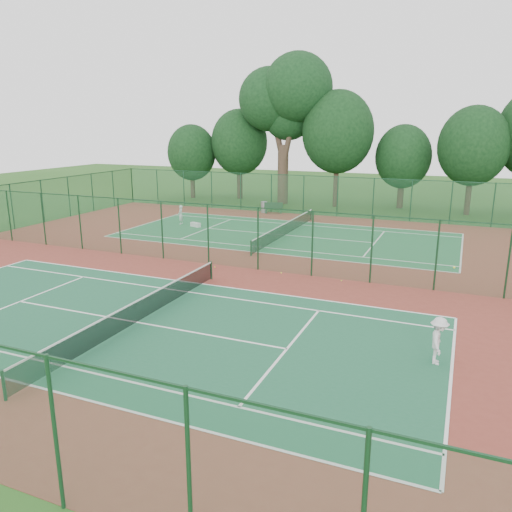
# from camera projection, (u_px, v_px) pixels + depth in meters

# --- Properties ---
(ground) EXTENTS (120.00, 120.00, 0.00)m
(ground) POSITION_uv_depth(u_px,v_px,m) (233.00, 267.00, 28.21)
(ground) COLOR #255219
(ground) RESTS_ON ground
(red_pad) EXTENTS (40.00, 36.00, 0.01)m
(red_pad) POSITION_uv_depth(u_px,v_px,m) (233.00, 267.00, 28.21)
(red_pad) COLOR maroon
(red_pad) RESTS_ON ground
(court_near) EXTENTS (23.77, 10.97, 0.01)m
(court_near) POSITION_uv_depth(u_px,v_px,m) (138.00, 323.00, 20.18)
(court_near) COLOR #1C593A
(court_near) RESTS_ON red_pad
(court_far) EXTENTS (23.77, 10.97, 0.01)m
(court_far) POSITION_uv_depth(u_px,v_px,m) (286.00, 235.00, 36.23)
(court_far) COLOR #20663A
(court_far) RESTS_ON red_pad
(fence_north) EXTENTS (40.00, 0.09, 3.50)m
(fence_north) POSITION_uv_depth(u_px,v_px,m) (320.00, 196.00, 43.82)
(fence_north) COLOR #1A502E
(fence_north) RESTS_ON ground
(fence_divider) EXTENTS (40.00, 0.09, 3.50)m
(fence_divider) POSITION_uv_depth(u_px,v_px,m) (232.00, 236.00, 27.77)
(fence_divider) COLOR #1C542C
(fence_divider) RESTS_ON ground
(tennis_net_near) EXTENTS (0.10, 12.90, 0.97)m
(tennis_net_near) POSITION_uv_depth(u_px,v_px,m) (137.00, 310.00, 20.05)
(tennis_net_near) COLOR #12331D
(tennis_net_near) RESTS_ON ground
(tennis_net_far) EXTENTS (0.10, 12.90, 0.97)m
(tennis_net_far) POSITION_uv_depth(u_px,v_px,m) (286.00, 228.00, 36.10)
(tennis_net_far) COLOR #12321D
(tennis_net_far) RESTS_ON ground
(player_near) EXTENTS (0.67, 1.09, 1.63)m
(player_near) POSITION_uv_depth(u_px,v_px,m) (438.00, 341.00, 16.52)
(player_near) COLOR silver
(player_near) RESTS_ON court_near
(player_far) EXTENTS (0.45, 0.61, 1.53)m
(player_far) POSITION_uv_depth(u_px,v_px,m) (181.00, 215.00, 40.09)
(player_far) COLOR silver
(player_far) RESTS_ON court_far
(trash_bin) EXTENTS (0.73, 0.73, 1.02)m
(trash_bin) POSITION_uv_depth(u_px,v_px,m) (264.00, 207.00, 45.47)
(trash_bin) COLOR gray
(trash_bin) RESTS_ON red_pad
(bench) EXTENTS (1.73, 1.02, 1.03)m
(bench) POSITION_uv_depth(u_px,v_px,m) (274.00, 208.00, 45.05)
(bench) COLOR #13381D
(bench) RESTS_ON red_pad
(kit_bag) EXTENTS (0.97, 0.63, 0.34)m
(kit_bag) POSITION_uv_depth(u_px,v_px,m) (196.00, 225.00, 39.18)
(kit_bag) COLOR silver
(kit_bag) RESTS_ON red_pad
(stray_ball_a) EXTENTS (0.07, 0.07, 0.07)m
(stray_ball_a) POSITION_uv_depth(u_px,v_px,m) (341.00, 281.00, 25.53)
(stray_ball_a) COLOR #C0DB32
(stray_ball_a) RESTS_ON red_pad
(stray_ball_b) EXTENTS (0.07, 0.07, 0.07)m
(stray_ball_b) POSITION_uv_depth(u_px,v_px,m) (281.00, 273.00, 26.87)
(stray_ball_b) COLOR yellow
(stray_ball_b) RESTS_ON red_pad
(stray_ball_c) EXTENTS (0.07, 0.07, 0.07)m
(stray_ball_c) POSITION_uv_depth(u_px,v_px,m) (215.00, 267.00, 27.94)
(stray_ball_c) COLOR #DBEF37
(stray_ball_c) RESTS_ON red_pad
(big_tree) EXTENTS (9.48, 6.94, 14.56)m
(big_tree) POSITION_uv_depth(u_px,v_px,m) (286.00, 98.00, 48.68)
(big_tree) COLOR #3B2A20
(big_tree) RESTS_ON ground
(evergreen_row) EXTENTS (39.00, 5.00, 12.00)m
(evergreen_row) POSITION_uv_depth(u_px,v_px,m) (342.00, 206.00, 49.65)
(evergreen_row) COLOR black
(evergreen_row) RESTS_ON ground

